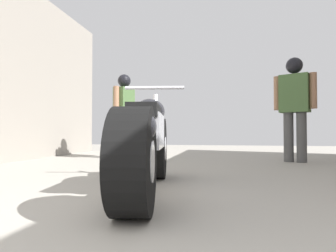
# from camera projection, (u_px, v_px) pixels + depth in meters

# --- Properties ---
(ground_plane) EXTENTS (16.83, 16.83, 0.00)m
(ground_plane) POSITION_uv_depth(u_px,v_px,m) (194.00, 174.00, 3.45)
(ground_plane) COLOR #9E998E
(motorcycle_maroon_cruiser) EXTENTS (0.65, 2.09, 0.97)m
(motorcycle_maroon_cruiser) POSITION_uv_depth(u_px,v_px,m) (147.00, 143.00, 2.38)
(motorcycle_maroon_cruiser) COLOR black
(motorcycle_maroon_cruiser) RESTS_ON ground_plane
(mechanic_in_blue) EXTENTS (0.32, 0.64, 1.62)m
(mechanic_in_blue) POSITION_uv_depth(u_px,v_px,m) (124.00, 108.00, 5.68)
(mechanic_in_blue) COLOR #384766
(mechanic_in_blue) RESTS_ON ground_plane
(mechanic_with_helmet) EXTENTS (0.66, 0.42, 1.75)m
(mechanic_with_helmet) POSITION_uv_depth(u_px,v_px,m) (295.00, 99.00, 4.92)
(mechanic_with_helmet) COLOR #4C4C4C
(mechanic_with_helmet) RESTS_ON ground_plane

